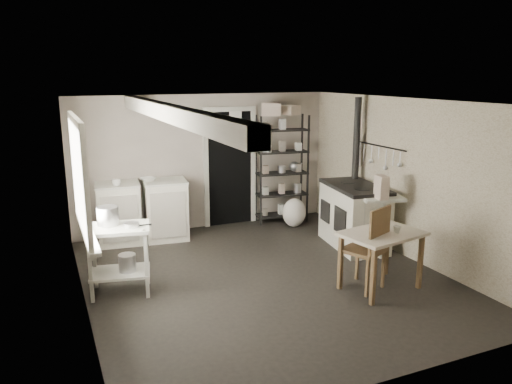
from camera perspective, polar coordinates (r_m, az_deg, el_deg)
name	(u,v)px	position (r m, az deg, el deg)	size (l,w,h in m)	color
floor	(265,277)	(6.70, 1.04, -9.74)	(5.00, 5.00, 0.00)	black
ceiling	(266,101)	(6.17, 1.13, 10.30)	(5.00, 5.00, 0.00)	silver
wall_back	(205,162)	(8.62, -5.87, 3.43)	(4.50, 0.02, 2.30)	#ADA194
wall_front	(392,258)	(4.29, 15.27, -7.31)	(4.50, 0.02, 2.30)	#ADA194
wall_left	(79,212)	(5.80, -19.58, -2.21)	(0.02, 5.00, 2.30)	#ADA194
wall_right	(407,179)	(7.54, 16.83, 1.47)	(0.02, 5.00, 2.30)	#ADA194
window	(78,178)	(5.92, -19.71, 1.57)	(0.12, 1.76, 1.28)	beige
doorway	(230,169)	(8.77, -2.99, 2.65)	(0.96, 0.10, 2.08)	beige
ceiling_beam	(169,113)	(5.78, -9.88, 8.91)	(0.18, 5.00, 0.18)	beige
wallpaper_panel	(406,179)	(7.53, 16.77, 1.47)	(0.01, 5.00, 2.30)	#BEB49A
utensil_rail	(379,146)	(7.89, 13.89, 5.12)	(0.06, 1.20, 0.44)	silver
prep_table	(120,262)	(6.34, -15.30, -7.71)	(0.74, 0.53, 0.85)	beige
stockpot	(108,218)	(6.27, -16.57, -2.84)	(0.26, 0.26, 0.28)	silver
saucepan	(131,227)	(6.15, -14.05, -3.87)	(0.19, 0.19, 0.10)	silver
bucket	(127,263)	(6.32, -14.50, -7.89)	(0.21, 0.21, 0.23)	silver
base_cabinets	(143,213)	(8.20, -12.80, -2.31)	(1.47, 0.63, 0.97)	silver
mixing_bowl	(148,182)	(8.10, -12.24, 1.15)	(0.30, 0.30, 0.07)	white
counter_cup	(117,186)	(7.87, -15.64, 0.72)	(0.13, 0.13, 0.10)	white
shelf_rack	(282,170)	(8.93, 2.97, 2.52)	(0.91, 0.36, 1.93)	black
shelf_jar	(268,148)	(8.72, 1.43, 5.04)	(0.08, 0.09, 0.19)	white
storage_box_a	(271,111)	(8.63, 1.72, 9.26)	(0.31, 0.27, 0.22)	beige
storage_box_b	(291,111)	(8.82, 4.03, 9.19)	(0.25, 0.24, 0.16)	beige
stove	(354,219)	(7.89, 11.13, -3.00)	(0.68, 1.23, 0.97)	silver
stovepipe	(357,141)	(8.14, 11.42, 5.78)	(0.12, 0.12, 1.52)	black
side_ledge	(381,230)	(7.42, 14.10, -4.28)	(0.60, 0.32, 0.92)	beige
oats_box	(381,193)	(7.19, 14.12, -0.06)	(0.13, 0.22, 0.33)	beige
work_table	(381,260)	(6.43, 14.05, -7.53)	(0.97, 0.68, 0.74)	beige
table_cup	(397,228)	(6.33, 15.82, -3.94)	(0.09, 0.09, 0.09)	white
chair	(363,251)	(6.37, 12.13, -6.62)	(0.44, 0.47, 1.08)	brown
flour_sack	(294,213)	(8.78, 4.39, -2.45)	(0.42, 0.36, 0.51)	white
floor_crock	(359,254)	(7.45, 11.66, -6.97)	(0.13, 0.13, 0.16)	white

